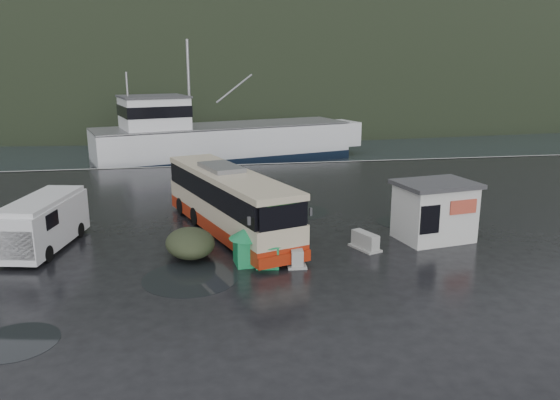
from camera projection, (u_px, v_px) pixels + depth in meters
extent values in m
plane|color=black|center=(224.00, 248.00, 24.32)|extent=(160.00, 160.00, 0.00)
cube|color=black|center=(193.00, 97.00, 129.48)|extent=(300.00, 180.00, 0.02)
cube|color=#999993|center=(207.00, 166.00, 43.44)|extent=(160.00, 0.60, 1.50)
ellipsoid|color=black|center=(210.00, 79.00, 264.92)|extent=(780.00, 540.00, 570.00)
cylinder|color=black|center=(191.00, 278.00, 20.87)|extent=(3.68, 3.68, 0.01)
cylinder|color=black|center=(16.00, 342.00, 16.12)|extent=(2.51, 2.51, 0.01)
cylinder|color=black|center=(401.00, 222.00, 28.19)|extent=(2.55, 2.55, 0.01)
cylinder|color=black|center=(297.00, 212.00, 30.12)|extent=(3.42, 3.42, 0.01)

